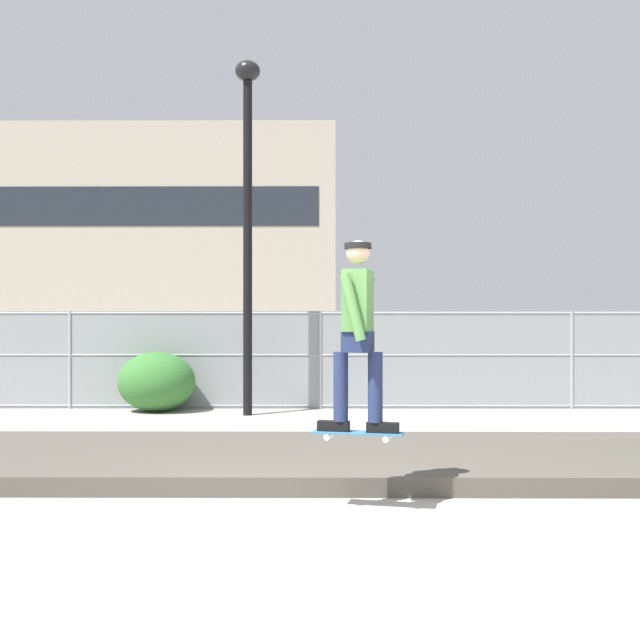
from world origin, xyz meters
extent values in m
plane|color=#9E998E|center=(0.00, 0.00, 0.00)|extent=(120.00, 120.00, 0.00)
cube|color=#4C473F|center=(0.00, 2.71, 0.10)|extent=(16.80, 2.98, 0.19)
cube|color=#2D608C|center=(0.38, 0.75, 0.69)|extent=(0.82, 0.37, 0.02)
cylinder|color=silver|center=(0.65, 0.78, 0.65)|extent=(0.06, 0.04, 0.05)
cylinder|color=silver|center=(0.61, 0.60, 0.65)|extent=(0.06, 0.04, 0.05)
cylinder|color=silver|center=(0.15, 0.89, 0.65)|extent=(0.06, 0.04, 0.05)
cylinder|color=silver|center=(0.11, 0.72, 0.65)|extent=(0.06, 0.04, 0.05)
cube|color=#99999E|center=(0.63, 0.69, 0.67)|extent=(0.08, 0.15, 0.01)
cube|color=#99999E|center=(0.13, 0.81, 0.67)|extent=(0.08, 0.15, 0.01)
cube|color=black|center=(0.59, 0.70, 0.74)|extent=(0.30, 0.16, 0.09)
cube|color=black|center=(0.16, 0.80, 0.74)|extent=(0.30, 0.16, 0.09)
cylinder|color=#1E284C|center=(0.53, 0.71, 1.09)|extent=(0.13, 0.13, 0.61)
cylinder|color=#1E284C|center=(0.23, 0.78, 1.09)|extent=(0.13, 0.13, 0.61)
cube|color=#1E284C|center=(0.38, 0.75, 1.49)|extent=(0.31, 0.38, 0.18)
cube|color=#4C7F3F|center=(0.38, 0.75, 1.85)|extent=(0.30, 0.42, 0.54)
cylinder|color=#4C7F3F|center=(0.43, 0.99, 1.79)|extent=(0.24, 0.14, 0.58)
cylinder|color=#4C7F3F|center=(0.32, 0.51, 1.79)|extent=(0.24, 0.14, 0.58)
sphere|color=tan|center=(0.38, 0.75, 2.27)|extent=(0.21, 0.21, 0.21)
cylinder|color=black|center=(0.38, 0.75, 2.33)|extent=(0.24, 0.24, 0.05)
cylinder|color=gray|center=(-4.74, 8.46, 0.93)|extent=(0.06, 0.06, 1.85)
cylinder|color=gray|center=(0.00, 8.46, 0.93)|extent=(0.06, 0.06, 1.85)
cylinder|color=gray|center=(4.74, 8.46, 0.93)|extent=(0.06, 0.06, 1.85)
cylinder|color=gray|center=(0.00, 8.46, 1.81)|extent=(18.96, 0.04, 0.04)
cylinder|color=gray|center=(0.00, 8.46, 1.02)|extent=(18.96, 0.04, 0.04)
cylinder|color=gray|center=(0.00, 8.46, 0.06)|extent=(18.96, 0.04, 0.04)
cube|color=gray|center=(0.00, 8.46, 0.93)|extent=(18.96, 0.01, 1.85)
cylinder|color=black|center=(-1.28, 7.51, 2.95)|extent=(0.16, 0.16, 5.90)
ellipsoid|color=black|center=(-1.28, 7.51, 6.08)|extent=(0.44, 0.44, 0.36)
cube|color=maroon|center=(-5.17, 12.37, 0.67)|extent=(4.46, 1.96, 0.70)
cube|color=#23282D|center=(-5.37, 12.36, 1.34)|extent=(2.26, 1.68, 0.64)
cylinder|color=black|center=(-3.84, 13.28, 0.32)|extent=(0.65, 0.26, 0.64)
cylinder|color=black|center=(-3.78, 11.57, 0.32)|extent=(0.65, 0.26, 0.64)
cylinder|color=black|center=(-6.57, 13.17, 0.32)|extent=(0.65, 0.26, 0.64)
cylinder|color=black|center=(-6.50, 11.46, 0.32)|extent=(0.65, 0.26, 0.64)
cube|color=black|center=(0.56, 12.52, 0.67)|extent=(4.55, 2.20, 0.70)
cube|color=#23282D|center=(0.36, 12.54, 1.34)|extent=(2.34, 1.80, 0.64)
cylinder|color=black|center=(2.00, 13.25, 0.32)|extent=(0.66, 0.30, 0.64)
cylinder|color=black|center=(1.84, 11.54, 0.32)|extent=(0.66, 0.30, 0.64)
cylinder|color=black|center=(-0.72, 13.50, 0.32)|extent=(0.66, 0.30, 0.64)
cylinder|color=black|center=(-0.88, 11.80, 0.32)|extent=(0.66, 0.30, 0.64)
cube|color=#9E9384|center=(-12.52, 49.16, 7.16)|extent=(26.52, 13.68, 14.32)
cube|color=#1E232B|center=(-12.52, 42.30, 8.88)|extent=(24.40, 0.04, 2.50)
ellipsoid|color=#336B2D|center=(-3.00, 8.01, 0.55)|extent=(1.42, 1.16, 1.10)
camera|label=1|loc=(0.09, -5.98, 1.68)|focal=43.00mm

